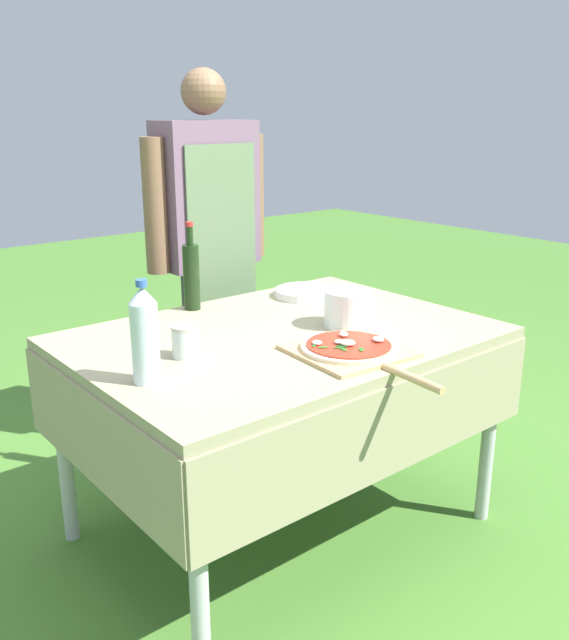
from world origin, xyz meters
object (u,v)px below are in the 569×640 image
at_px(person_cook, 208,232).
at_px(sauce_jar, 185,343).
at_px(water_bottle, 145,335).
at_px(herb_container, 359,303).
at_px(oil_bottle, 191,275).
at_px(mixing_tub, 348,308).
at_px(plate_stack, 306,293).
at_px(prep_table, 282,356).
at_px(pizza_on_peel, 351,349).

distance_m(person_cook, sauce_jar, 0.99).
bearing_deg(water_bottle, herb_container, 8.71).
xyz_separation_m(person_cook, oil_bottle, (-0.31, -0.35, -0.08)).
height_order(person_cook, sauce_jar, person_cook).
distance_m(mixing_tub, sauce_jar, 0.59).
distance_m(oil_bottle, plate_stack, 0.47).
height_order(person_cook, herb_container, person_cook).
distance_m(water_bottle, herb_container, 0.97).
distance_m(prep_table, person_cook, 0.86).
relative_size(mixing_tub, plate_stack, 0.66).
distance_m(mixing_tub, plate_stack, 0.41).
relative_size(oil_bottle, sauce_jar, 3.33).
relative_size(person_cook, mixing_tub, 9.79).
relative_size(prep_table, person_cook, 0.84).
bearing_deg(sauce_jar, mixing_tub, -8.48).
xyz_separation_m(herb_container, plate_stack, (-0.04, 0.25, -0.01)).
bearing_deg(herb_container, pizza_on_peel, -137.95).
height_order(pizza_on_peel, sauce_jar, sauce_jar).
xyz_separation_m(pizza_on_peel, herb_container, (0.37, 0.34, 0.01)).
bearing_deg(prep_table, oil_bottle, 100.38).
xyz_separation_m(herb_container, sauce_jar, (-0.77, -0.04, 0.02)).
bearing_deg(plate_stack, mixing_tub, -111.04).
height_order(prep_table, water_bottle, water_bottle).
relative_size(oil_bottle, water_bottle, 1.14).
bearing_deg(mixing_tub, herb_container, 35.32).
bearing_deg(plate_stack, person_cook, 105.45).
bearing_deg(person_cook, plate_stack, 102.20).
height_order(person_cook, plate_stack, person_cook).
relative_size(prep_table, plate_stack, 5.46).
relative_size(person_cook, sauce_jar, 16.57).
height_order(oil_bottle, water_bottle, oil_bottle).
distance_m(water_bottle, mixing_tub, 0.77).
distance_m(prep_table, plate_stack, 0.48).
bearing_deg(prep_table, person_cook, 73.39).
height_order(mixing_tub, plate_stack, mixing_tub).
bearing_deg(person_cook, oil_bottle, 45.45).
bearing_deg(mixing_tub, plate_stack, 68.96).
xyz_separation_m(pizza_on_peel, water_bottle, (-0.58, 0.19, 0.12)).
distance_m(oil_bottle, herb_container, 0.62).
bearing_deg(herb_container, mixing_tub, -144.68).
bearing_deg(person_cook, mixing_tub, 85.82).
bearing_deg(person_cook, prep_table, 70.15).
xyz_separation_m(prep_table, oil_bottle, (-0.08, 0.42, 0.21)).
height_order(prep_table, herb_container, herb_container).
distance_m(person_cook, pizza_on_peel, 1.10).
xyz_separation_m(person_cook, pizza_on_peel, (-0.20, -1.06, -0.19)).
bearing_deg(person_cook, herb_container, 99.90).
relative_size(person_cook, water_bottle, 5.68).
height_order(plate_stack, sauce_jar, sauce_jar).
height_order(mixing_tub, sauce_jar, mixing_tub).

